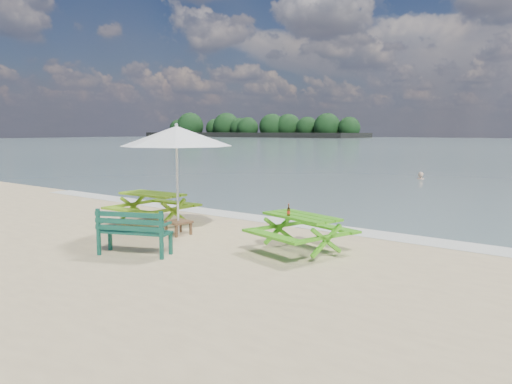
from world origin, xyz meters
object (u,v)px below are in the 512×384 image
Objects in this scene: picnic_table_right at (301,235)px; park_bench at (135,241)px; beer_bottle at (289,212)px; patio_umbrella at (177,136)px; side_table at (178,227)px; swimmer at (420,187)px; picnic_table_left at (153,209)px.

picnic_table_right is 1.41× the size of park_bench.
picnic_table_right is 0.56m from beer_bottle.
side_table is at bearing -104.04° from patio_umbrella.
park_bench is 0.96× the size of swimmer.
patio_umbrella reaches higher than swimmer.
picnic_table_right is 3.28m from side_table.
picnic_table_right is 3.82m from patio_umbrella.
beer_bottle is at bearing -5.29° from picnic_table_left.
beer_bottle is (3.10, 0.08, 0.68)m from side_table.
park_bench is at bearing -68.75° from side_table.
patio_umbrella is at bearing 111.25° from park_bench.
side_table is at bearing -178.47° from beer_bottle.
patio_umbrella reaches higher than side_table.
side_table is (-0.72, 1.86, -0.10)m from park_bench.
beer_bottle is at bearing 1.53° from patio_umbrella.
patio_umbrella is at bearing -178.47° from beer_bottle.
beer_bottle is 0.15× the size of swimmer.
patio_umbrella is (0.00, 0.00, 2.16)m from side_table.
picnic_table_left is 1.28× the size of swimmer.
side_table is at bearing -174.41° from picnic_table_right.
beer_bottle reaches higher than picnic_table_right.
picnic_table_left is 2.50m from patio_umbrella.
park_bench is (-2.54, -2.18, -0.10)m from picnic_table_right.
picnic_table_right reaches higher than swimmer.
park_bench is 6.34× the size of beer_bottle.
swimmer is (-1.03, 19.02, -0.70)m from park_bench.
park_bench is (2.23, -2.37, -0.13)m from picnic_table_left.
patio_umbrella reaches higher than beer_bottle.
picnic_table_left is at bearing 174.71° from beer_bottle.
beer_bottle is 17.47m from swimmer.
picnic_table_left is 3.46× the size of side_table.
beer_bottle reaches higher than swimmer.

